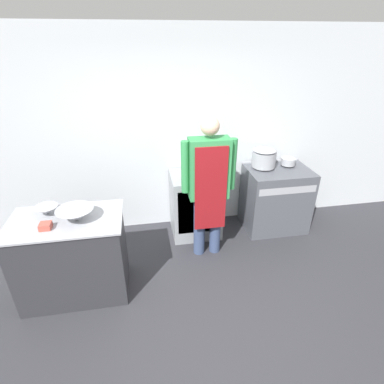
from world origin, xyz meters
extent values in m
plane|color=#2D2D33|center=(0.00, 0.00, 0.00)|extent=(14.00, 14.00, 0.00)
cube|color=silver|center=(0.00, 2.15, 1.35)|extent=(8.00, 0.05, 2.70)
cube|color=#2D2D33|center=(-1.26, 0.91, 0.45)|extent=(1.07, 0.65, 0.90)
cube|color=#9EA0A8|center=(-1.26, 0.91, 0.91)|extent=(1.11, 0.68, 0.02)
cube|color=#4C4F56|center=(1.38, 1.75, 0.45)|extent=(0.87, 0.64, 0.91)
cube|color=#9EA0A8|center=(1.38, 1.45, 0.75)|extent=(0.80, 0.03, 0.10)
cube|color=#9EA0A8|center=(1.38, 2.06, 0.92)|extent=(0.87, 0.03, 0.02)
cube|color=#93999E|center=(0.22, 1.81, 0.45)|extent=(0.66, 0.59, 0.89)
cube|color=silver|center=(0.22, 1.52, 0.49)|extent=(0.56, 0.02, 0.62)
cylinder|color=#38476B|center=(0.18, 1.32, 0.41)|extent=(0.14, 0.14, 0.82)
cylinder|color=#38476B|center=(0.39, 1.32, 0.41)|extent=(0.14, 0.14, 0.82)
cube|color=#338C4C|center=(0.29, 1.32, 1.18)|extent=(0.46, 0.22, 0.72)
cube|color=maroon|center=(0.29, 1.20, 0.97)|extent=(0.37, 0.02, 1.03)
cylinder|color=#338C4C|center=(0.01, 1.32, 1.22)|extent=(0.09, 0.09, 0.61)
cylinder|color=#338C4C|center=(0.56, 1.32, 1.22)|extent=(0.09, 0.09, 0.61)
sphere|color=beige|center=(0.29, 1.32, 1.68)|extent=(0.21, 0.21, 0.21)
cone|color=#9EA0A8|center=(-1.15, 0.88, 0.98)|extent=(0.36, 0.36, 0.13)
cone|color=#9EA0A8|center=(-1.45, 1.06, 0.97)|extent=(0.23, 0.23, 0.09)
cube|color=#B24C3F|center=(-1.40, 0.77, 0.95)|extent=(0.10, 0.10, 0.06)
cylinder|color=#9EA0A8|center=(1.19, 1.86, 1.04)|extent=(0.32, 0.32, 0.21)
ellipsoid|color=#9EA0A8|center=(1.19, 1.86, 1.16)|extent=(0.32, 0.32, 0.06)
cylinder|color=#9EA0A8|center=(1.56, 1.86, 0.98)|extent=(0.20, 0.20, 0.09)
camera|label=1|loc=(-0.46, -1.77, 2.52)|focal=28.00mm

